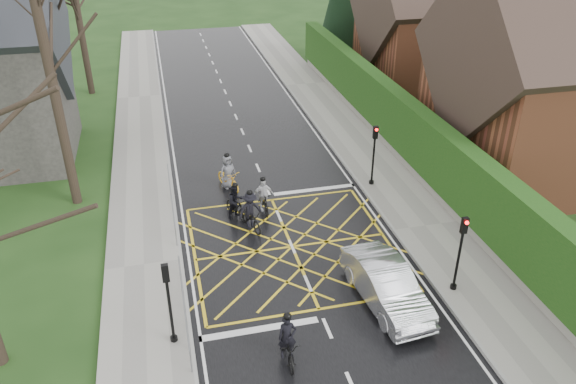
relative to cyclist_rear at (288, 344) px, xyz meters
name	(u,v)px	position (x,y,z in m)	size (l,w,h in m)	color
ground	(292,247)	(1.62, 5.97, -0.58)	(120.00, 120.00, 0.00)	black
road	(292,247)	(1.62, 5.97, -0.57)	(9.00, 80.00, 0.01)	black
sidewalk_right	(425,227)	(7.62, 5.97, -0.50)	(3.00, 80.00, 0.15)	gray
sidewalk_left	(144,266)	(-4.38, 5.97, -0.50)	(3.00, 80.00, 0.15)	gray
stone_wall	(406,159)	(9.37, 11.97, -0.23)	(0.50, 38.00, 0.70)	slate
hedge	(410,129)	(9.37, 11.97, 1.52)	(0.90, 38.00, 2.80)	#13390F
house_near	(565,81)	(16.37, 9.97, 4.15)	(11.80, 9.80, 11.30)	brown
house_far	(434,25)	(16.37, 23.97, 3.78)	(9.80, 8.80, 10.30)	brown
tree_near	(42,33)	(-7.38, 11.97, 7.33)	(9.24, 9.24, 11.44)	black
railing_south	(184,304)	(-3.03, 2.47, 0.20)	(0.05, 5.04, 1.03)	slate
railing_north	(171,197)	(-3.03, 9.97, 0.21)	(0.05, 6.04, 1.03)	slate
traffic_light_ne	(374,156)	(6.72, 10.16, 1.08)	(0.24, 0.31, 3.21)	black
traffic_light_se	(459,255)	(6.72, 1.76, 1.08)	(0.24, 0.31, 3.21)	black
traffic_light_sw	(170,304)	(-3.48, 1.47, 1.08)	(0.24, 0.31, 3.21)	black
cyclist_rear	(288,344)	(0.00, 0.00, 0.00)	(0.70, 1.85, 1.78)	black
cyclist_back	(236,205)	(-0.26, 8.84, 0.08)	(1.11, 1.79, 1.74)	black
cyclist_mid	(250,214)	(0.23, 7.87, 0.09)	(1.22, 1.99, 1.83)	black
cyclist_front	(263,198)	(1.05, 9.12, 0.06)	(0.94, 1.74, 1.73)	black
cyclist_lead	(228,176)	(-0.20, 11.67, 0.07)	(1.35, 2.04, 1.88)	gold
car	(386,285)	(4.04, 1.81, 0.18)	(1.61, 4.62, 1.52)	silver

